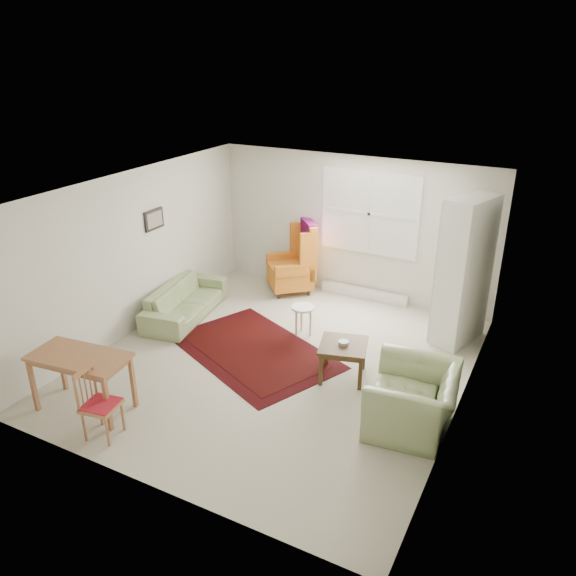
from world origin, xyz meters
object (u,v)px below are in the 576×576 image
at_px(cabinet, 465,272).
at_px(desk, 83,382).
at_px(armchair, 413,394).
at_px(coffee_table, 343,360).
at_px(stool, 303,320).
at_px(desk_chair, 101,404).
at_px(wingback_chair, 290,257).
at_px(sofa, 185,295).

distance_m(cabinet, desk, 5.46).
bearing_deg(cabinet, armchair, -72.63).
xyz_separation_m(coffee_table, stool, (-1.02, 0.85, -0.01)).
distance_m(stool, desk_chair, 3.43).
relative_size(armchair, desk, 0.95).
bearing_deg(coffee_table, wingback_chair, 131.00).
xyz_separation_m(cabinet, desk_chair, (-3.12, -4.24, -0.69)).
bearing_deg(desk_chair, wingback_chair, -9.32).
xyz_separation_m(coffee_table, desk_chair, (-1.97, -2.43, 0.18)).
xyz_separation_m(armchair, desk, (-3.69, -1.52, -0.06)).
relative_size(sofa, coffee_table, 3.00).
bearing_deg(sofa, wingback_chair, -42.37).
xyz_separation_m(armchair, cabinet, (0.01, 2.42, 0.68)).
xyz_separation_m(armchair, coffee_table, (-1.13, 0.62, -0.19)).
distance_m(sofa, armchair, 4.34).
xyz_separation_m(wingback_chair, cabinet, (3.12, -0.46, 0.46)).
xyz_separation_m(coffee_table, desk, (-2.56, -2.14, 0.12)).
height_order(sofa, stool, sofa).
bearing_deg(armchair, coffee_table, -125.42).
distance_m(stool, desk, 3.37).
distance_m(wingback_chair, desk_chair, 4.71).
relative_size(wingback_chair, desk, 1.10).
bearing_deg(stool, cabinet, 23.67).
bearing_deg(wingback_chair, sofa, -73.96).
distance_m(wingback_chair, desk, 4.46).
xyz_separation_m(desk, desk_chair, (0.59, -0.29, 0.05)).
distance_m(wingback_chair, coffee_table, 3.03).
distance_m(coffee_table, desk, 3.34).
bearing_deg(sofa, armchair, -115.89).
bearing_deg(wingback_chair, coffee_table, -0.80).
relative_size(armchair, coffee_table, 1.82).
relative_size(cabinet, desk, 1.87).
distance_m(stool, cabinet, 2.52).
bearing_deg(sofa, desk, -179.88).
bearing_deg(desk_chair, stool, -25.44).
bearing_deg(stool, desk, -117.16).
xyz_separation_m(cabinet, desk, (-3.70, -3.95, -0.74)).
distance_m(wingback_chair, cabinet, 3.19).
xyz_separation_m(stool, desk_chair, (-0.95, -3.29, 0.19)).
height_order(coffee_table, cabinet, cabinet).
relative_size(desk, desk_chair, 1.39).
bearing_deg(armchair, sofa, -112.33).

